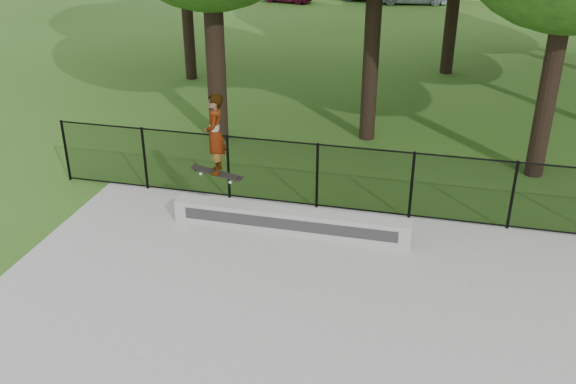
% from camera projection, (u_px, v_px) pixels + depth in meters
% --- Properties ---
extents(grind_ledge, '(4.85, 0.40, 0.48)m').
position_uv_depth(grind_ledge, '(290.00, 221.00, 12.95)').
color(grind_ledge, '#B4B4AF').
rests_on(grind_ledge, concrete_slab).
extents(skater_airborne, '(0.83, 0.65, 1.74)m').
position_uv_depth(skater_airborne, '(215.00, 136.00, 12.20)').
color(skater_airborne, black).
rests_on(skater_airborne, ground).
extents(chainlink_fence, '(16.06, 0.06, 1.50)m').
position_uv_depth(chainlink_fence, '(412.00, 185.00, 13.28)').
color(chainlink_fence, black).
rests_on(chainlink_fence, concrete_slab).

